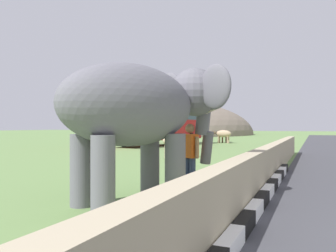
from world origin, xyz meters
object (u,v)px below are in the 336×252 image
Objects in this scene: elephant at (144,108)px; bus_red at (159,120)px; cow_mid at (223,134)px; cow_far at (224,134)px; cow_near at (176,141)px; person_handler at (190,153)px.

bus_red is at bearing 24.37° from elephant.
cow_mid is 1.22m from cow_far.
bus_red is 5.01× the size of cow_near.
bus_red is (18.72, 8.48, 0.11)m from elephant.
cow_far is (16.74, 1.76, 0.00)m from cow_near.
cow_near is 0.98× the size of cow_far.
cow_near is at bearing 18.41° from elephant.
person_handler reaches higher than cow_far.
person_handler is 23.70m from cow_mid.
bus_red is 4.90× the size of cow_far.
cow_near is at bearing -174.22° from cow_mid.
elephant reaches higher than cow_far.
cow_mid is (5.91, -3.88, -1.21)m from bus_red.
cow_mid and cow_far have the same top height.
cow_near is 0.99× the size of cow_mid.
bus_red is 11.13m from cow_near.
elephant is at bearing -169.42° from cow_mid.
bus_red is 7.17m from cow_mid.
elephant is 2.09× the size of cow_mid.
cow_near is (-9.62, -5.45, -1.21)m from bus_red.
elephant is at bearing -155.63° from bus_red.
elephant reaches higher than cow_near.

